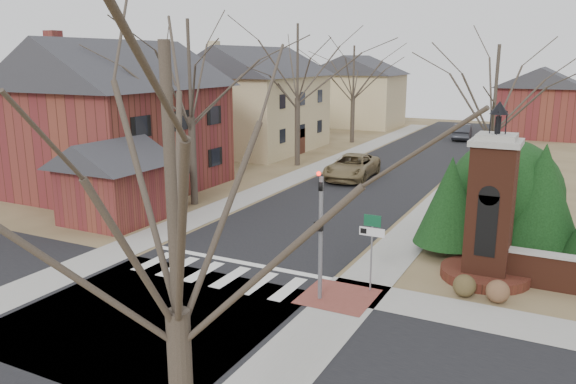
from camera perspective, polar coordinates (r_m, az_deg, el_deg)
The scene contains 28 objects.
ground at distance 20.79m, azimuth -8.50°, elevation -9.06°, with size 120.00×120.00×0.00m, color brown.
main_street at distance 40.00m, azimuth 10.00°, elevation 1.87°, with size 8.00×70.00×0.01m, color black.
cross_street at distance 18.65m, azimuth -13.94°, elevation -12.04°, with size 120.00×8.00×0.01m, color black.
crosswalk_zone at distance 21.39m, azimuth -7.25°, elevation -8.32°, with size 8.00×2.20×0.02m, color silver.
stop_bar at distance 22.55m, azimuth -5.10°, elevation -7.09°, with size 8.00×0.35×0.02m, color silver.
sidewalk_right_main at distance 38.85m, azimuth 17.34°, elevation 1.12°, with size 2.00×60.00×0.02m, color gray.
sidewalk_left at distance 41.77m, azimuth 3.16°, elevation 2.55°, with size 2.00×60.00×0.02m, color gray.
curb_apron at distance 19.45m, azimuth 5.10°, elevation -10.54°, with size 2.40×2.40×0.02m, color brown.
traffic_signal_pole at distance 18.36m, azimuth 3.32°, elevation -3.41°, with size 0.28×0.41×4.50m.
sign_post at distance 19.38m, azimuth 8.50°, elevation -4.60°, with size 0.90×0.07×2.75m.
brick_gate_monument at distance 21.45m, azimuth 19.79°, elevation -2.88°, with size 3.20×3.20×6.47m.
house_brick_left at distance 35.41m, azimuth -16.72°, elevation 7.65°, with size 9.80×11.80×9.42m.
house_stucco_left at distance 49.36m, azimuth -3.34°, elevation 9.60°, with size 9.80×12.80×9.28m.
garage_left at distance 28.75m, azimuth -17.39°, elevation 1.47°, with size 4.80×4.80×4.29m.
house_distant_left at distance 67.78m, azimuth 6.91°, elevation 10.29°, with size 10.80×8.80×8.53m.
house_distant_right at distance 63.77m, azimuth 24.19°, elevation 8.48°, with size 8.80×8.80×7.30m.
evergreen_near at distance 23.59m, azimuth 16.14°, elevation -0.83°, with size 2.80×2.80×4.10m.
evergreen_mid at distance 24.34m, azimuth 24.37°, elevation -0.35°, with size 3.40×3.40×4.70m.
evergreen_mass at distance 25.75m, azimuth 21.16°, elevation 0.19°, with size 4.80×4.80×4.80m, color black.
bare_tree_0 at distance 30.62m, azimuth -10.02°, elevation 12.87°, with size 8.05×8.05×11.15m.
bare_tree_1 at distance 41.77m, azimuth 0.99°, elevation 13.64°, with size 8.40×8.40×11.64m.
bare_tree_2 at distance 53.94m, azimuth 6.70°, elevation 12.45°, with size 7.35×7.35×10.19m.
bare_tree_3 at distance 31.80m, azimuth 20.41°, elevation 10.45°, with size 7.00×7.00×9.70m.
bare_tree_4 at distance 8.57m, azimuth -11.89°, elevation 2.70°, with size 6.65×6.65×9.21m.
pickup_truck at distance 37.86m, azimuth 6.53°, elevation 2.57°, with size 2.68×5.82×1.62m, color olive.
distant_car at distance 58.49m, azimuth 17.29°, elevation 5.86°, with size 1.63×4.67×1.54m, color #2F3136.
dry_shrub_left at distance 20.20m, azimuth 17.49°, elevation -9.06°, with size 0.77×0.77×0.77m, color #4C3E22.
dry_shrub_right at distance 20.08m, azimuth 20.53°, elevation -9.44°, with size 0.77×0.77×0.77m, color brown.
Camera 1 is at (11.31, -15.54, 7.91)m, focal length 35.00 mm.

